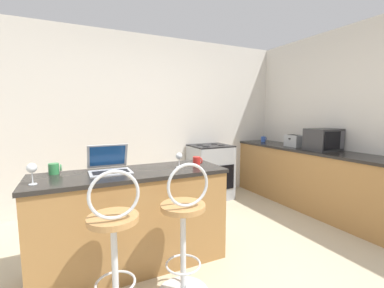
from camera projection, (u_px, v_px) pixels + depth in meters
name	position (u px, v px, depth m)	size (l,w,h in m)	color
ground_plane	(215.00, 283.00, 2.14)	(20.00, 20.00, 0.00)	#BCAD8E
wall_back	(142.00, 120.00, 4.01)	(12.00, 0.06, 2.60)	silver
breakfast_bar	(133.00, 219.00, 2.35)	(1.69, 0.59, 0.89)	#9E703D
counter_right	(311.00, 179.00, 3.80)	(0.59, 2.76, 0.89)	#9E703D
bar_stool_near	(115.00, 249.00, 1.72)	(0.40, 0.40, 1.06)	silver
bar_stool_far	(184.00, 233.00, 1.94)	(0.40, 0.40, 1.06)	silver
laptop	(109.00, 165.00, 2.30)	(0.36, 0.33, 0.24)	#B7BABF
microwave	(323.00, 139.00, 3.62)	(0.45, 0.34, 0.31)	#2D2D30
toaster	(294.00, 141.00, 4.03)	(0.19, 0.25, 0.19)	#9EA3A8
stove_range	(210.00, 172.00, 4.27)	(0.63, 0.58, 0.90)	#9EA3A8
mug_red	(197.00, 162.00, 2.53)	(0.09, 0.07, 0.10)	red
wine_glass_tall	(32.00, 169.00, 1.87)	(0.07, 0.07, 0.16)	silver
wine_glass_short	(179.00, 157.00, 2.48)	(0.06, 0.06, 0.14)	silver
mug_green	(54.00, 169.00, 2.20)	(0.10, 0.08, 0.09)	#338447
mug_blue	(263.00, 139.00, 4.72)	(0.10, 0.08, 0.10)	#2D51AD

